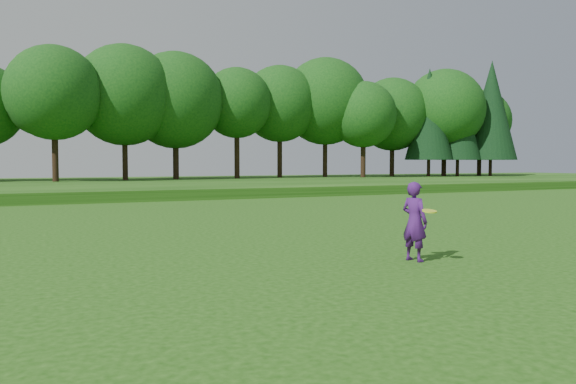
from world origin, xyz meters
name	(u,v)px	position (x,y,z in m)	size (l,w,h in m)	color
ground	(303,257)	(0.00, 0.00, 0.00)	(140.00, 140.00, 0.00)	#19450D
berm	(95,186)	(0.00, 34.00, 0.30)	(130.00, 30.00, 0.60)	#19450D
walking_path	(130,201)	(0.00, 20.00, 0.02)	(130.00, 1.60, 0.04)	gray
treeline	(87,89)	(0.00, 38.00, 8.10)	(104.00, 7.00, 15.00)	#0E3F12
woman	(415,221)	(1.86, -1.51, 0.84)	(0.53, 0.96, 1.68)	#461768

